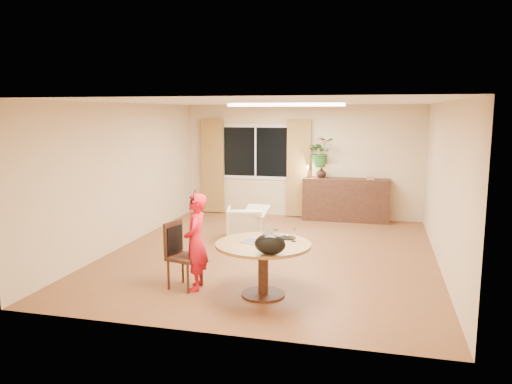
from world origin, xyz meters
TOP-DOWN VIEW (x-y plane):
  - floor at (0.00, 0.00)m, footprint 6.50×6.50m
  - ceiling at (0.00, 0.00)m, footprint 6.50×6.50m
  - wall_back at (0.00, 3.25)m, footprint 5.50×0.00m
  - wall_left at (-2.75, 0.00)m, footprint 0.00×6.50m
  - wall_right at (2.75, 0.00)m, footprint 0.00×6.50m
  - window at (-1.10, 3.23)m, footprint 1.70×0.03m
  - curtain_left at (-2.15, 3.15)m, footprint 0.55×0.08m
  - curtain_right at (-0.05, 3.15)m, footprint 0.55×0.08m
  - ceiling_panel at (0.00, 1.20)m, footprint 2.20×0.35m
  - dining_table at (0.31, -1.98)m, footprint 1.27×1.27m
  - dining_chair at (-0.81, -1.95)m, footprint 0.53×0.51m
  - child at (-0.65, -1.95)m, footprint 0.54×0.41m
  - laptop at (0.21, -1.96)m, footprint 0.45×0.35m
  - tumbler at (0.42, -1.68)m, footprint 0.09×0.09m
  - wine_glass at (0.69, -1.80)m, footprint 0.07×0.07m
  - pot_lid at (0.58, -1.66)m, footprint 0.28×0.28m
  - handbag at (0.51, -2.48)m, footprint 0.40×0.25m
  - armchair at (-0.73, 0.89)m, footprint 0.81×0.82m
  - throw at (-0.50, 0.88)m, footprint 0.46×0.56m
  - sideboard at (1.05, 3.01)m, footprint 1.92×0.47m
  - vase at (0.49, 3.01)m, footprint 0.29×0.29m
  - bouquet at (0.46, 3.01)m, footprint 0.73×0.68m
  - book_stack at (1.57, 3.01)m, footprint 0.22×0.18m
  - desk_lamp at (0.19, 2.96)m, footprint 0.17×0.17m

SIDE VIEW (x-z plane):
  - floor at x=0.00m, z-range 0.00..0.00m
  - armchair at x=-0.73m, z-range 0.00..0.62m
  - dining_chair at x=-0.81m, z-range 0.00..0.93m
  - sideboard at x=1.05m, z-range 0.00..0.96m
  - dining_table at x=0.31m, z-range 0.21..0.93m
  - throw at x=-0.50m, z-range 0.62..0.65m
  - child at x=-0.65m, z-range 0.00..1.34m
  - pot_lid at x=0.58m, z-range 0.72..0.76m
  - tumbler at x=0.42m, z-range 0.72..0.84m
  - wine_glass at x=0.69m, z-range 0.72..0.91m
  - handbag at x=0.51m, z-range 0.72..0.98m
  - laptop at x=0.21m, z-range 0.72..0.99m
  - book_stack at x=1.57m, z-range 0.96..1.04m
  - vase at x=0.49m, z-range 0.96..1.21m
  - desk_lamp at x=0.19m, z-range 0.96..1.30m
  - curtain_left at x=-2.15m, z-range 0.02..2.27m
  - curtain_right at x=-0.05m, z-range 0.02..2.27m
  - wall_back at x=0.00m, z-range -1.45..4.05m
  - wall_left at x=-2.75m, z-range -1.95..4.55m
  - wall_right at x=2.75m, z-range -1.95..4.55m
  - window at x=-1.10m, z-range 0.85..2.15m
  - bouquet at x=0.46m, z-range 1.21..1.87m
  - ceiling_panel at x=0.00m, z-range 2.54..2.59m
  - ceiling at x=0.00m, z-range 2.60..2.60m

